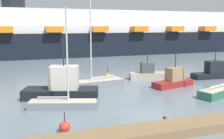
# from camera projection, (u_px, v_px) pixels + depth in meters

# --- Properties ---
(ground_plane) EXTENTS (600.00, 600.00, 0.00)m
(ground_plane) POSITION_uv_depth(u_px,v_px,m) (148.00, 115.00, 20.23)
(ground_plane) COLOR slate
(dock_pier) EXTENTS (26.99, 2.25, 0.74)m
(dock_pier) POSITION_uv_depth(u_px,v_px,m) (173.00, 129.00, 16.79)
(dock_pier) COLOR olive
(dock_pier) RESTS_ON ground_plane
(sailboat_0) EXTENTS (6.51, 3.61, 11.92)m
(sailboat_0) POSITION_uv_depth(u_px,v_px,m) (222.00, 89.00, 25.98)
(sailboat_0) COLOR #2D6B51
(sailboat_0) RESTS_ON ground_plane
(sailboat_1) EXTENTS (6.85, 2.81, 11.48)m
(sailboat_1) POSITION_uv_depth(u_px,v_px,m) (96.00, 82.00, 29.42)
(sailboat_1) COLOR gray
(sailboat_1) RESTS_ON ground_plane
(sailboat_2) EXTENTS (6.08, 3.13, 8.57)m
(sailboat_2) POSITION_uv_depth(u_px,v_px,m) (63.00, 103.00, 21.82)
(sailboat_2) COLOR gray
(sailboat_2) RESTS_ON ground_plane
(fishing_boat_0) EXTENTS (5.79, 2.15, 4.34)m
(fishing_boat_0) POSITION_uv_depth(u_px,v_px,m) (213.00, 72.00, 34.53)
(fishing_boat_0) COLOR black
(fishing_boat_0) RESTS_ON ground_plane
(fishing_boat_1) EXTENTS (5.42, 2.79, 4.10)m
(fishing_boat_1) POSITION_uv_depth(u_px,v_px,m) (148.00, 74.00, 33.76)
(fishing_boat_1) COLOR #BCB29E
(fishing_boat_1) RESTS_ON ground_plane
(fishing_boat_2) EXTENTS (7.67, 4.48, 5.77)m
(fishing_boat_2) POSITION_uv_depth(u_px,v_px,m) (62.00, 87.00, 24.82)
(fishing_boat_2) COLOR black
(fishing_boat_2) RESTS_ON ground_plane
(fishing_boat_3) EXTENTS (5.53, 2.92, 4.09)m
(fishing_boat_3) POSITION_uv_depth(u_px,v_px,m) (174.00, 80.00, 29.69)
(fishing_boat_3) COLOR maroon
(fishing_boat_3) RESTS_ON ground_plane
(channel_buoy_0) EXTENTS (0.77, 0.77, 1.41)m
(channel_buoy_0) POSITION_uv_depth(u_px,v_px,m) (65.00, 127.00, 16.87)
(channel_buoy_0) COLOR red
(channel_buoy_0) RESTS_ON ground_plane
(channel_buoy_1) EXTENTS (0.69, 0.69, 1.32)m
(channel_buoy_1) POSITION_uv_depth(u_px,v_px,m) (221.00, 72.00, 37.56)
(channel_buoy_1) COLOR green
(channel_buoy_1) RESTS_ON ground_plane
(channel_buoy_2) EXTENTS (0.63, 0.63, 1.64)m
(channel_buoy_2) POSITION_uv_depth(u_px,v_px,m) (108.00, 75.00, 34.92)
(channel_buoy_2) COLOR orange
(channel_buoy_2) RESTS_ON ground_plane
(cruise_ship) EXTENTS (99.68, 17.31, 15.81)m
(cruise_ship) POSITION_uv_depth(u_px,v_px,m) (90.00, 34.00, 63.68)
(cruise_ship) COLOR black
(cruise_ship) RESTS_ON ground_plane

